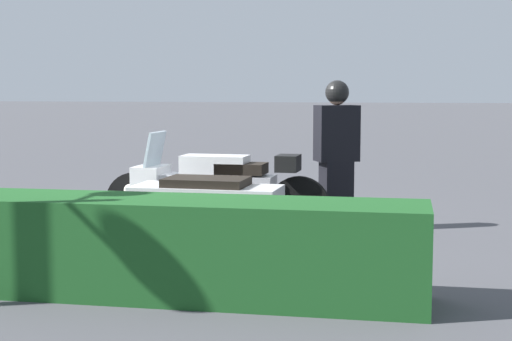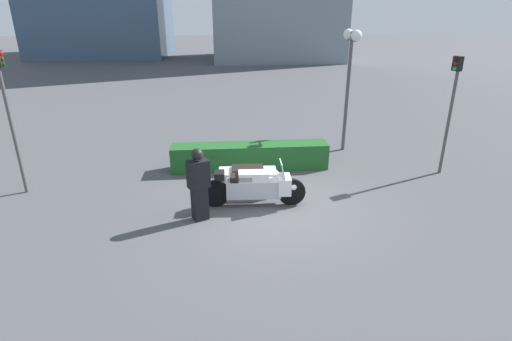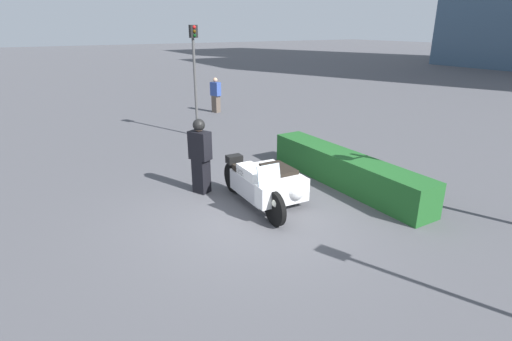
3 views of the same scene
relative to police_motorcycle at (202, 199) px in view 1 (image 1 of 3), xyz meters
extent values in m
plane|color=#4C4C51|center=(0.41, -0.70, -0.47)|extent=(160.00, 160.00, 0.00)
cylinder|color=black|center=(0.92, -0.45, -0.12)|extent=(0.71, 0.13, 0.70)
cylinder|color=black|center=(-1.00, -0.38, -0.12)|extent=(0.71, 0.13, 0.70)
cylinder|color=black|center=(-0.20, 0.34, -0.20)|extent=(0.55, 0.12, 0.55)
cube|color=#B7B7BC|center=(-0.04, -0.42, 0.00)|extent=(1.37, 0.44, 0.45)
cube|color=white|center=(-0.04, -0.42, 0.32)|extent=(0.75, 0.39, 0.24)
cube|color=black|center=(-0.35, -0.40, 0.30)|extent=(0.56, 0.39, 0.12)
cube|color=white|center=(0.72, -0.45, 0.09)|extent=(0.34, 0.53, 0.44)
cube|color=silver|center=(0.67, -0.44, 0.50)|extent=(0.13, 0.50, 0.40)
sphere|color=white|center=(0.97, -0.46, 0.02)|extent=(0.18, 0.18, 0.18)
cube|color=white|center=(-0.14, 0.33, -0.06)|extent=(1.55, 0.70, 0.50)
sphere|color=white|center=(0.51, 0.31, -0.04)|extent=(0.47, 0.48, 0.47)
cube|color=black|center=(-0.14, 0.33, 0.23)|extent=(0.86, 0.57, 0.09)
cube|color=black|center=(-0.88, -0.38, 0.37)|extent=(0.25, 0.35, 0.18)
cube|color=black|center=(-1.36, -1.00, -0.06)|extent=(0.43, 0.41, 0.82)
cube|color=black|center=(-1.36, -1.00, 0.67)|extent=(0.56, 0.47, 0.65)
sphere|color=tan|center=(-1.36, -1.00, 1.11)|extent=(0.22, 0.22, 0.22)
sphere|color=black|center=(-1.36, -1.00, 1.15)|extent=(0.28, 0.28, 0.28)
cube|color=#1E5623|center=(0.06, 2.17, -0.08)|extent=(4.83, 0.77, 0.79)
camera|label=1|loc=(-2.14, 8.11, 1.20)|focal=55.00mm
camera|label=2|loc=(-0.81, -9.49, 4.11)|focal=28.00mm
camera|label=3|loc=(6.76, -4.41, 3.24)|focal=28.00mm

